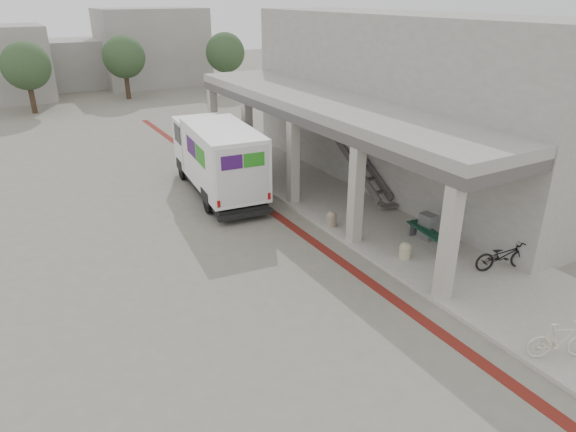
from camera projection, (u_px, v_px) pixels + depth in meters
ground at (308, 265)px, 15.85m from camera, size 120.00×120.00×0.00m
bike_lane_stripe at (302, 233)px, 17.90m from camera, size 0.35×40.00×0.01m
sidewalk at (406, 235)px, 17.66m from camera, size 4.40×28.00×0.12m
transit_building at (392, 106)px, 21.19m from camera, size 7.60×17.00×7.00m
distant_backdrop at (47, 59)px, 41.98m from camera, size 28.00×10.00×6.50m
tree_left at (26, 66)px, 34.54m from camera, size 3.20×3.20×4.80m
tree_mid at (124, 57)px, 39.33m from camera, size 3.20×3.20×4.80m
tree_right at (225, 53)px, 42.19m from camera, size 3.20×3.20×4.80m
fedex_truck at (217, 157)px, 20.90m from camera, size 2.85×7.14×2.97m
bench at (430, 236)px, 16.66m from camera, size 0.73×2.09×0.48m
bollard_near at (405, 250)px, 15.90m from camera, size 0.36×0.36×0.53m
bollard_far at (331, 219)px, 18.09m from camera, size 0.37×0.37×0.55m
utility_cabinet at (427, 226)px, 17.09m from camera, size 0.43×0.55×0.88m
bicycle_black at (503, 255)px, 15.18m from camera, size 1.85×1.10×0.92m
bicycle_cream at (561, 340)px, 11.46m from camera, size 1.57×1.09×0.93m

